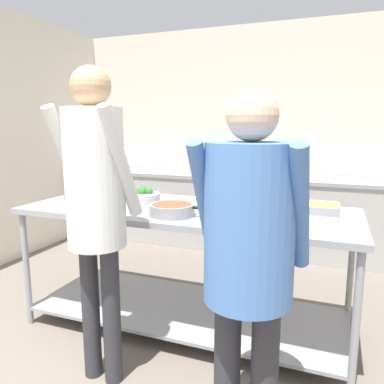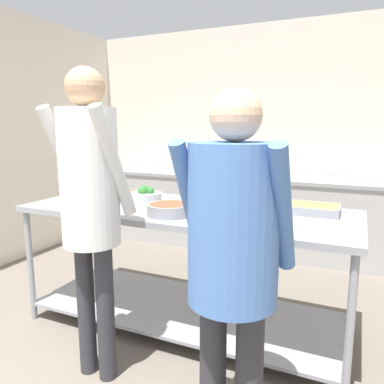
{
  "view_description": "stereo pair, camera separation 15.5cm",
  "coord_description": "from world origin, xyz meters",
  "px_view_note": "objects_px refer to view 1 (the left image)",
  "views": [
    {
      "loc": [
        1.05,
        -0.58,
        1.46
      ],
      "look_at": [
        0.1,
        1.91,
        0.99
      ],
      "focal_mm": 35.0,
      "sensor_mm": 36.0,
      "label": 1
    },
    {
      "loc": [
        1.19,
        -0.52,
        1.46
      ],
      "look_at": [
        0.1,
        1.91,
        0.99
      ],
      "focal_mm": 35.0,
      "sensor_mm": 36.0,
      "label": 2
    }
  ],
  "objects_px": {
    "serving_tray_vegetables": "(101,195)",
    "broccoli_bowl": "(144,196)",
    "sauce_pan": "(172,209)",
    "serving_tray_roast": "(301,207)",
    "guest_serving_left": "(96,192)",
    "water_bottle": "(258,166)",
    "plate_stack": "(241,206)",
    "guest_serving_right": "(249,242)"
  },
  "relations": [
    {
      "from": "serving_tray_vegetables",
      "to": "broccoli_bowl",
      "type": "bearing_deg",
      "value": 0.49
    },
    {
      "from": "sauce_pan",
      "to": "serving_tray_roast",
      "type": "xyz_separation_m",
      "value": [
        0.77,
        0.45,
        -0.02
      ]
    },
    {
      "from": "guest_serving_left",
      "to": "water_bottle",
      "type": "height_order",
      "value": "guest_serving_left"
    },
    {
      "from": "serving_tray_vegetables",
      "to": "plate_stack",
      "type": "relative_size",
      "value": 1.92
    },
    {
      "from": "guest_serving_right",
      "to": "guest_serving_left",
      "type": "bearing_deg",
      "value": 168.59
    },
    {
      "from": "broccoli_bowl",
      "to": "water_bottle",
      "type": "distance_m",
      "value": 1.95
    },
    {
      "from": "sauce_pan",
      "to": "guest_serving_left",
      "type": "height_order",
      "value": "guest_serving_left"
    },
    {
      "from": "broccoli_bowl",
      "to": "guest_serving_right",
      "type": "height_order",
      "value": "guest_serving_right"
    },
    {
      "from": "plate_stack",
      "to": "guest_serving_left",
      "type": "distance_m",
      "value": 1.06
    },
    {
      "from": "sauce_pan",
      "to": "plate_stack",
      "type": "xyz_separation_m",
      "value": [
        0.37,
        0.36,
        -0.02
      ]
    },
    {
      "from": "guest_serving_right",
      "to": "water_bottle",
      "type": "relative_size",
      "value": 6.68
    },
    {
      "from": "serving_tray_roast",
      "to": "guest_serving_left",
      "type": "bearing_deg",
      "value": -136.8
    },
    {
      "from": "serving_tray_roast",
      "to": "water_bottle",
      "type": "xyz_separation_m",
      "value": [
        -0.65,
        1.76,
        0.08
      ]
    },
    {
      "from": "sauce_pan",
      "to": "water_bottle",
      "type": "relative_size",
      "value": 1.8
    },
    {
      "from": "serving_tray_vegetables",
      "to": "sauce_pan",
      "type": "xyz_separation_m",
      "value": [
        0.76,
        -0.32,
        0.02
      ]
    },
    {
      "from": "sauce_pan",
      "to": "guest_serving_left",
      "type": "relative_size",
      "value": 0.25
    },
    {
      "from": "serving_tray_vegetables",
      "to": "sauce_pan",
      "type": "distance_m",
      "value": 0.82
    },
    {
      "from": "guest_serving_left",
      "to": "plate_stack",
      "type": "bearing_deg",
      "value": 54.73
    },
    {
      "from": "water_bottle",
      "to": "guest_serving_left",
      "type": "bearing_deg",
      "value": -97.52
    },
    {
      "from": "serving_tray_roast",
      "to": "guest_serving_left",
      "type": "distance_m",
      "value": 1.39
    },
    {
      "from": "plate_stack",
      "to": "serving_tray_vegetables",
      "type": "bearing_deg",
      "value": -177.95
    },
    {
      "from": "plate_stack",
      "to": "serving_tray_roast",
      "type": "distance_m",
      "value": 0.41
    },
    {
      "from": "broccoli_bowl",
      "to": "water_bottle",
      "type": "relative_size",
      "value": 1.0
    },
    {
      "from": "water_bottle",
      "to": "serving_tray_roast",
      "type": "bearing_deg",
      "value": -69.84
    },
    {
      "from": "serving_tray_vegetables",
      "to": "plate_stack",
      "type": "bearing_deg",
      "value": 2.05
    },
    {
      "from": "plate_stack",
      "to": "serving_tray_roast",
      "type": "xyz_separation_m",
      "value": [
        0.4,
        0.09,
        0.01
      ]
    },
    {
      "from": "broccoli_bowl",
      "to": "plate_stack",
      "type": "xyz_separation_m",
      "value": [
        0.75,
        0.04,
        -0.03
      ]
    },
    {
      "from": "broccoli_bowl",
      "to": "serving_tray_roast",
      "type": "bearing_deg",
      "value": 6.26
    },
    {
      "from": "sauce_pan",
      "to": "broccoli_bowl",
      "type": "bearing_deg",
      "value": 139.17
    },
    {
      "from": "water_bottle",
      "to": "guest_serving_right",
      "type": "bearing_deg",
      "value": -79.64
    },
    {
      "from": "guest_serving_right",
      "to": "sauce_pan",
      "type": "bearing_deg",
      "value": 134.16
    },
    {
      "from": "serving_tray_roast",
      "to": "guest_serving_right",
      "type": "relative_size",
      "value": 0.3
    },
    {
      "from": "serving_tray_vegetables",
      "to": "serving_tray_roast",
      "type": "relative_size",
      "value": 0.94
    },
    {
      "from": "guest_serving_left",
      "to": "water_bottle",
      "type": "relative_size",
      "value": 7.34
    },
    {
      "from": "sauce_pan",
      "to": "plate_stack",
      "type": "bearing_deg",
      "value": 44.39
    },
    {
      "from": "serving_tray_roast",
      "to": "guest_serving_left",
      "type": "relative_size",
      "value": 0.28
    },
    {
      "from": "sauce_pan",
      "to": "guest_serving_left",
      "type": "xyz_separation_m",
      "value": [
        -0.23,
        -0.49,
        0.18
      ]
    },
    {
      "from": "sauce_pan",
      "to": "water_bottle",
      "type": "height_order",
      "value": "water_bottle"
    },
    {
      "from": "plate_stack",
      "to": "guest_serving_right",
      "type": "relative_size",
      "value": 0.15
    },
    {
      "from": "serving_tray_roast",
      "to": "sauce_pan",
      "type": "bearing_deg",
      "value": -149.63
    },
    {
      "from": "broccoli_bowl",
      "to": "serving_tray_roast",
      "type": "height_order",
      "value": "broccoli_bowl"
    },
    {
      "from": "serving_tray_roast",
      "to": "plate_stack",
      "type": "bearing_deg",
      "value": -167.5
    }
  ]
}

